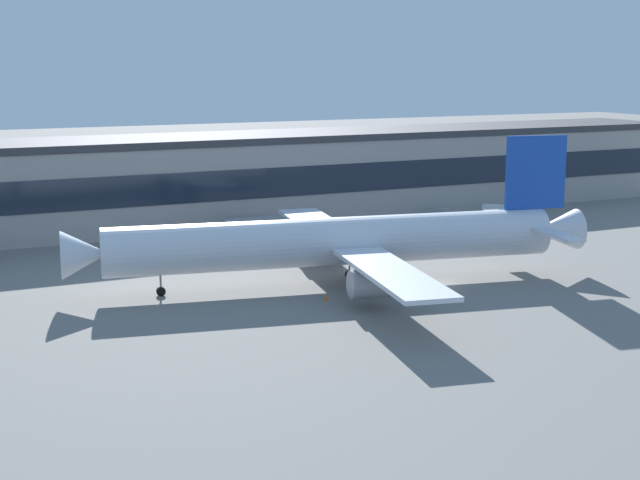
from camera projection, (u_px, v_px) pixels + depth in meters
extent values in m
plane|color=slate|center=(438.00, 283.00, 114.87)|extent=(600.00, 600.00, 0.00)
cube|color=#9E9993|center=(270.00, 179.00, 161.77)|extent=(165.09, 18.37, 13.80)
cube|color=#38383D|center=(269.00, 137.00, 160.33)|extent=(168.39, 18.73, 1.20)
cube|color=#192333|center=(291.00, 182.00, 153.47)|extent=(161.79, 0.16, 4.97)
cylinder|color=silver|center=(334.00, 241.00, 113.08)|extent=(56.21, 16.45, 5.94)
cone|color=silver|center=(85.00, 254.00, 105.57)|extent=(6.32, 6.56, 5.65)
cone|color=silver|center=(554.00, 230.00, 120.66)|extent=(7.43, 6.49, 5.35)
cube|color=#1947B2|center=(536.00, 172.00, 118.41)|extent=(8.26, 2.06, 9.51)
cube|color=silver|center=(555.00, 234.00, 113.39)|extent=(4.38, 10.96, 0.30)
cube|color=silver|center=(507.00, 217.00, 125.79)|extent=(4.38, 10.96, 0.30)
cube|color=silver|center=(391.00, 273.00, 98.90)|extent=(10.67, 25.92, 0.50)
cube|color=silver|center=(318.00, 224.00, 128.49)|extent=(10.67, 25.92, 0.50)
cylinder|color=#99999E|center=(371.00, 284.00, 102.63)|extent=(5.43, 4.14, 3.27)
cylinder|color=#99999E|center=(318.00, 244.00, 125.03)|extent=(5.43, 4.14, 3.27)
cylinder|color=black|center=(161.00, 291.00, 108.66)|extent=(1.17, 0.70, 1.10)
cylinder|color=slate|center=(161.00, 279.00, 108.36)|extent=(0.24, 0.24, 2.56)
cylinder|color=black|center=(362.00, 284.00, 112.20)|extent=(1.17, 0.70, 1.10)
cylinder|color=slate|center=(362.00, 272.00, 111.90)|extent=(0.24, 0.24, 2.56)
cylinder|color=black|center=(349.00, 275.00, 117.27)|extent=(1.17, 0.70, 1.10)
cylinder|color=slate|center=(349.00, 263.00, 116.97)|extent=(0.24, 0.24, 2.56)
cube|color=gray|center=(251.00, 228.00, 142.73)|extent=(8.46, 2.98, 3.00)
cube|color=black|center=(237.00, 225.00, 141.58)|extent=(2.99, 2.64, 0.75)
cylinder|color=black|center=(236.00, 241.00, 140.60)|extent=(0.71, 0.32, 0.70)
cylinder|color=black|center=(230.00, 238.00, 142.80)|extent=(0.71, 0.32, 0.70)
cylinder|color=black|center=(271.00, 237.00, 143.22)|extent=(0.71, 0.32, 0.70)
cylinder|color=black|center=(265.00, 235.00, 145.42)|extent=(0.71, 0.32, 0.70)
cube|color=white|center=(496.00, 209.00, 166.30)|extent=(5.21, 5.25, 1.40)
cube|color=black|center=(504.00, 208.00, 165.81)|extent=(2.88, 2.87, 0.35)
cylinder|color=black|center=(507.00, 212.00, 166.95)|extent=(0.70, 0.71, 0.70)
cylinder|color=black|center=(505.00, 214.00, 164.79)|extent=(0.70, 0.71, 0.70)
cylinder|color=black|center=(488.00, 211.00, 168.08)|extent=(0.70, 0.71, 0.70)
cylinder|color=black|center=(486.00, 213.00, 165.92)|extent=(0.70, 0.71, 0.70)
cube|color=gray|center=(439.00, 212.00, 162.67)|extent=(3.42, 4.12, 1.50)
cube|color=black|center=(444.00, 211.00, 162.02)|extent=(2.21, 1.96, 0.38)
cylinder|color=black|center=(447.00, 216.00, 162.77)|extent=(0.59, 0.76, 0.70)
cylinder|color=black|center=(442.00, 218.00, 161.36)|extent=(0.59, 0.76, 0.70)
cylinder|color=black|center=(435.00, 215.00, 164.26)|extent=(0.59, 0.76, 0.70)
cylinder|color=black|center=(430.00, 216.00, 162.86)|extent=(0.59, 0.76, 0.70)
cone|color=#F2590C|center=(326.00, 298.00, 106.70)|extent=(0.53, 0.53, 0.66)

